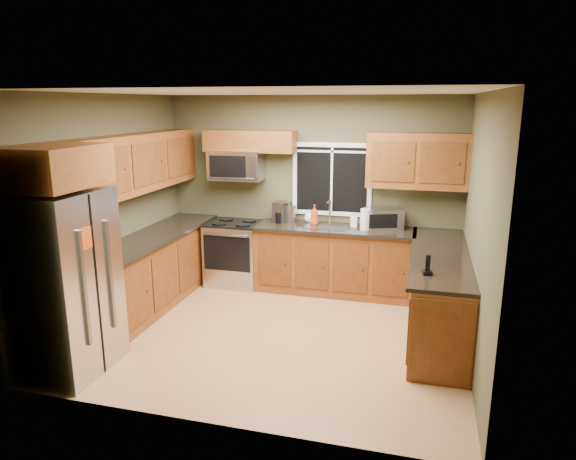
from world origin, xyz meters
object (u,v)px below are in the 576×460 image
at_px(coffee_maker, 280,213).
at_px(toaster_oven, 384,218).
at_px(microwave, 236,165).
at_px(kettle, 290,212).
at_px(cordless_phone, 427,269).
at_px(paper_towel_roll, 365,219).
at_px(soap_bottle_b, 354,220).
at_px(refrigerator, 65,283).
at_px(range, 235,253).
at_px(soap_bottle_c, 309,216).
at_px(soap_bottle_a, 314,215).

bearing_deg(coffee_maker, toaster_oven, -0.54).
relative_size(microwave, kettle, 2.52).
relative_size(microwave, cordless_phone, 3.78).
bearing_deg(paper_towel_roll, soap_bottle_b, 138.51).
bearing_deg(refrigerator, range, 76.03).
distance_m(microwave, soap_bottle_b, 1.84).
xyz_separation_m(soap_bottle_b, soap_bottle_c, (-0.65, 0.12, -0.01)).
xyz_separation_m(coffee_maker, kettle, (0.13, 0.03, 0.00)).
height_order(toaster_oven, soap_bottle_b, toaster_oven).
distance_m(coffee_maker, soap_bottle_c, 0.41).
distance_m(refrigerator, cordless_phone, 3.54).
xyz_separation_m(kettle, soap_bottle_c, (0.27, 0.07, -0.05)).
xyz_separation_m(coffee_maker, cordless_phone, (2.03, -1.84, -0.08)).
xyz_separation_m(range, microwave, (-0.00, 0.14, 1.26)).
distance_m(soap_bottle_b, soap_bottle_c, 0.66).
height_order(range, coffee_maker, coffee_maker).
bearing_deg(soap_bottle_c, cordless_phone, -49.92).
bearing_deg(microwave, cordless_phone, -34.55).
xyz_separation_m(soap_bottle_a, soap_bottle_b, (0.55, -0.00, -0.04)).
relative_size(paper_towel_roll, soap_bottle_c, 1.80).
xyz_separation_m(range, toaster_oven, (2.11, 0.11, 0.61)).
bearing_deg(toaster_oven, soap_bottle_a, -179.94).
xyz_separation_m(refrigerator, toaster_oven, (2.80, 2.88, 0.18)).
bearing_deg(cordless_phone, soap_bottle_c, 130.08).
relative_size(range, paper_towel_roll, 2.93).
relative_size(coffee_maker, kettle, 0.96).
bearing_deg(coffee_maker, soap_bottle_a, -1.71).
relative_size(toaster_oven, coffee_maker, 1.85).
bearing_deg(soap_bottle_b, microwave, 179.07).
relative_size(refrigerator, kettle, 5.96).
bearing_deg(soap_bottle_c, toaster_oven, -6.26).
xyz_separation_m(soap_bottle_b, cordless_phone, (0.98, -1.82, -0.04)).
bearing_deg(paper_towel_roll, microwave, 174.54).
distance_m(soap_bottle_a, cordless_phone, 2.39).
distance_m(microwave, paper_towel_roll, 1.99).
xyz_separation_m(toaster_oven, cordless_phone, (0.57, -1.83, -0.08)).
xyz_separation_m(range, soap_bottle_b, (1.70, 0.11, 0.57)).
relative_size(range, toaster_oven, 1.74).
bearing_deg(refrigerator, kettle, 63.33).
bearing_deg(kettle, refrigerator, -116.67).
relative_size(toaster_oven, kettle, 1.78).
relative_size(paper_towel_roll, soap_bottle_b, 1.62).
height_order(range, cordless_phone, cordless_phone).
distance_m(coffee_maker, soap_bottle_a, 0.50).
bearing_deg(coffee_maker, range, -168.95).
height_order(range, soap_bottle_a, soap_bottle_a).
xyz_separation_m(range, soap_bottle_a, (1.15, 0.11, 0.61)).
bearing_deg(cordless_phone, kettle, 135.42).
relative_size(refrigerator, soap_bottle_b, 9.09).
xyz_separation_m(microwave, soap_bottle_a, (1.15, -0.02, -0.65)).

